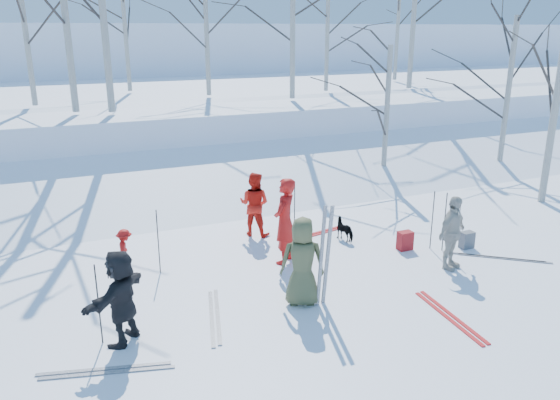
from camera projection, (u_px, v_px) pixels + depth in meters
name	position (u px, v px, depth m)	size (l,w,h in m)	color
ground	(311.00, 286.00, 10.44)	(120.00, 120.00, 0.00)	white
snow_ramp	(207.00, 186.00, 16.52)	(70.00, 9.50, 1.40)	white
snow_plateau	(145.00, 113.00, 25.00)	(70.00, 18.00, 2.20)	white
far_hill	(95.00, 65.00, 43.05)	(90.00, 30.00, 6.00)	white
skier_olive_center	(302.00, 262.00, 9.56)	(0.79, 0.51, 1.62)	#484C2E
skier_red_north	(285.00, 221.00, 11.26)	(0.67, 0.44, 1.83)	#B71411
skier_redor_behind	(254.00, 204.00, 12.83)	(0.75, 0.58, 1.53)	red
skier_red_seated	(125.00, 250.00, 11.06)	(0.56, 0.32, 0.86)	#B71411
skier_cream_east	(452.00, 233.00, 11.01)	(0.90, 0.38, 1.54)	beige
skier_grey_west	(121.00, 297.00, 8.38)	(1.43, 0.45, 1.54)	black
dog	(346.00, 229.00, 12.68)	(0.28, 0.61, 0.51)	black
upright_ski_left	(321.00, 257.00, 9.40)	(0.07, 0.02, 1.90)	silver
upright_ski_right	(328.00, 256.00, 9.44)	(0.07, 0.02, 1.90)	silver
ski_pair_a	(450.00, 317.00, 9.32)	(0.36, 1.91, 0.02)	red
ski_pair_b	(106.00, 371.00, 7.84)	(1.89, 0.67, 0.02)	silver
ski_pair_c	(313.00, 235.00, 13.03)	(1.90, 0.60, 0.02)	red
ski_pair_d	(502.00, 258.00, 11.70)	(1.61, 1.34, 0.02)	silver
ski_pair_e	(215.00, 316.00, 9.33)	(0.69, 1.89, 0.02)	silver
ski_pole_a	(290.00, 215.00, 12.40)	(0.02, 0.02, 1.34)	black
ski_pole_b	(294.00, 210.00, 12.73)	(0.02, 0.02, 1.34)	black
ski_pole_c	(99.00, 305.00, 8.36)	(0.02, 0.02, 1.34)	black
ski_pole_d	(158.00, 242.00, 10.82)	(0.02, 0.02, 1.34)	black
ski_pole_e	(445.00, 222.00, 11.93)	(0.02, 0.02, 1.34)	black
ski_pole_f	(432.00, 220.00, 12.04)	(0.02, 0.02, 1.34)	black
backpack_red	(405.00, 241.00, 12.12)	(0.32, 0.22, 0.42)	maroon
backpack_grey	(467.00, 240.00, 12.22)	(0.30, 0.20, 0.38)	#54565B
backpack_dark	(298.00, 242.00, 12.08)	(0.34, 0.24, 0.40)	black
birch_plateau_a	(24.00, 18.00, 17.88)	(4.58, 4.58, 5.68)	silver
birch_plateau_b	(327.00, 35.00, 22.46)	(3.76, 3.76, 4.51)	silver
birch_plateau_f	(398.00, 23.00, 27.33)	(4.50, 4.50, 5.58)	silver
birch_plateau_g	(125.00, 31.00, 22.36)	(4.00, 4.00, 4.85)	silver
birch_plateau_h	(293.00, 17.00, 19.77)	(4.70, 4.70, 5.86)	silver
birch_plateau_k	(206.00, 28.00, 20.85)	(4.14, 4.14, 5.06)	silver
birch_edge_b	(557.00, 94.00, 14.65)	(4.87, 4.87, 6.09)	silver
birch_edge_c	(508.00, 96.00, 18.14)	(4.20, 4.20, 5.14)	silver
birch_edge_e	(387.00, 115.00, 17.02)	(3.58, 3.58, 4.25)	silver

